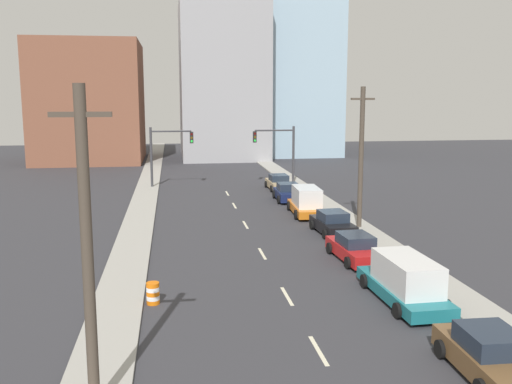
{
  "coord_description": "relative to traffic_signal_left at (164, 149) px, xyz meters",
  "views": [
    {
      "loc": [
        -4.91,
        -9.1,
        8.79
      ],
      "look_at": [
        0.82,
        29.8,
        2.2
      ],
      "focal_mm": 40.0,
      "sensor_mm": 36.0,
      "label": 1
    }
  ],
  "objects": [
    {
      "name": "sidewalk_left",
      "position": [
        -1.67,
        3.21,
        -3.76
      ],
      "size": [
        2.18,
        99.85,
        0.13
      ],
      "color": "#9E9B93",
      "rests_on": "ground"
    },
    {
      "name": "sedan_navy",
      "position": [
        10.48,
        -8.8,
        -3.13
      ],
      "size": [
        2.25,
        4.24,
        1.52
      ],
      "rotation": [
        0.0,
        0.0,
        -0.02
      ],
      "color": "#141E47",
      "rests_on": "ground"
    },
    {
      "name": "building_glass_right",
      "position": [
        19.07,
        33.75,
        11.45
      ],
      "size": [
        13.0,
        20.0,
        30.55
      ],
      "color": "#99B7CC",
      "rests_on": "ground"
    },
    {
      "name": "lane_stripe_at_36m",
      "position": [
        5.72,
        -10.35,
        -3.82
      ],
      "size": [
        0.16,
        2.4,
        0.01
      ],
      "primitive_type": "cube",
      "color": "beige",
      "rests_on": "ground"
    },
    {
      "name": "lane_stripe_at_22m",
      "position": [
        5.72,
        -24.93,
        -3.82
      ],
      "size": [
        0.16,
        2.4,
        0.01
      ],
      "primitive_type": "cube",
      "color": "beige",
      "rests_on": "ground"
    },
    {
      "name": "box_truck_orange",
      "position": [
        10.67,
        -14.82,
        -2.81
      ],
      "size": [
        2.46,
        5.54,
        2.13
      ],
      "rotation": [
        0.0,
        0.0,
        -0.05
      ],
      "color": "orange",
      "rests_on": "ground"
    },
    {
      "name": "traffic_signal_right",
      "position": [
        11.61,
        0.0,
        0.0
      ],
      "size": [
        4.21,
        0.35,
        5.89
      ],
      "color": "#38383D",
      "rests_on": "ground"
    },
    {
      "name": "traffic_signal_left",
      "position": [
        0.0,
        0.0,
        0.0
      ],
      "size": [
        4.21,
        0.35,
        5.89
      ],
      "color": "#38383D",
      "rests_on": "ground"
    },
    {
      "name": "box_truck_teal",
      "position": [
        10.61,
        -33.43,
        -2.86
      ],
      "size": [
        2.44,
        6.1,
        2.02
      ],
      "rotation": [
        0.0,
        0.0,
        0.03
      ],
      "color": "#196B75",
      "rests_on": "ground"
    },
    {
      "name": "lane_stripe_at_15m",
      "position": [
        5.72,
        -31.98,
        -3.82
      ],
      "size": [
        0.16,
        2.4,
        0.01
      ],
      "primitive_type": "cube",
      "color": "beige",
      "rests_on": "ground"
    },
    {
      "name": "building_office_center",
      "position": [
        8.21,
        29.75,
        7.35
      ],
      "size": [
        12.0,
        20.0,
        22.35
      ],
      "color": "#99999E",
      "rests_on": "ground"
    },
    {
      "name": "sidewalk_right",
      "position": [
        13.11,
        3.21,
        -3.76
      ],
      "size": [
        2.18,
        99.85,
        0.13
      ],
      "color": "#9E9B93",
      "rests_on": "ground"
    },
    {
      "name": "sedan_red",
      "position": [
        10.53,
        -26.91,
        -3.16
      ],
      "size": [
        2.31,
        4.79,
        1.44
      ],
      "rotation": [
        0.0,
        0.0,
        0.06
      ],
      "color": "red",
      "rests_on": "ground"
    },
    {
      "name": "sedan_brown",
      "position": [
        10.61,
        -40.11,
        -3.13
      ],
      "size": [
        2.25,
        4.45,
        1.54
      ],
      "rotation": [
        0.0,
        0.0,
        -0.03
      ],
      "color": "brown",
      "rests_on": "ground"
    },
    {
      "name": "sedan_black",
      "position": [
        11.02,
        -20.78,
        -3.16
      ],
      "size": [
        2.34,
        4.46,
        1.46
      ],
      "rotation": [
        0.0,
        0.0,
        0.06
      ],
      "color": "black",
      "rests_on": "ground"
    },
    {
      "name": "utility_pole_right_mid",
      "position": [
        13.19,
        -19.63,
        1.02
      ],
      "size": [
        1.6,
        0.32,
        9.44
      ],
      "color": "#473D33",
      "rests_on": "ground"
    },
    {
      "name": "building_brick_left",
      "position": [
        -10.22,
        25.75,
        4.23
      ],
      "size": [
        14.0,
        16.0,
        16.1
      ],
      "color": "brown",
      "rests_on": "ground"
    },
    {
      "name": "sedan_tan",
      "position": [
        10.82,
        -2.81,
        -3.16
      ],
      "size": [
        2.2,
        4.59,
        1.44
      ],
      "rotation": [
        0.0,
        0.0,
        0.02
      ],
      "color": "tan",
      "rests_on": "ground"
    },
    {
      "name": "traffic_barrel",
      "position": [
        -0.16,
        -32.07,
        -3.35
      ],
      "size": [
        0.56,
        0.56,
        0.95
      ],
      "color": "orange",
      "rests_on": "ground"
    },
    {
      "name": "utility_pole_left_near",
      "position": [
        -1.52,
        -40.46,
        0.87
      ],
      "size": [
        1.6,
        0.32,
        9.14
      ],
      "color": "#473D33",
      "rests_on": "ground"
    },
    {
      "name": "lane_stripe_at_29m",
      "position": [
        5.72,
        -17.48,
        -3.82
      ],
      "size": [
        0.16,
        2.4,
        0.01
      ],
      "primitive_type": "cube",
      "color": "beige",
      "rests_on": "ground"
    },
    {
      "name": "lane_stripe_at_9m",
      "position": [
        5.72,
        -37.55,
        -3.82
      ],
      "size": [
        0.16,
        2.4,
        0.01
      ],
      "primitive_type": "cube",
      "color": "beige",
      "rests_on": "ground"
    },
    {
      "name": "lane_stripe_at_42m",
      "position": [
        5.72,
        -4.3,
        -3.82
      ],
      "size": [
        0.16,
        2.4,
        0.01
      ],
      "primitive_type": "cube",
      "color": "beige",
      "rests_on": "ground"
    }
  ]
}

